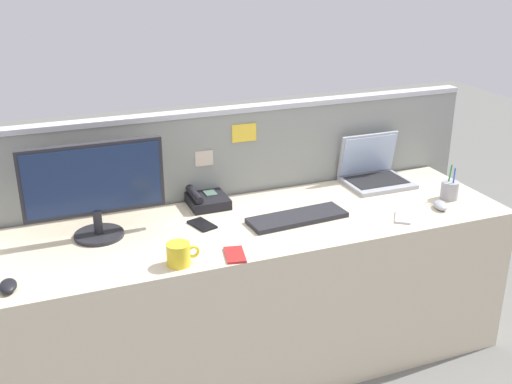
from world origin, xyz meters
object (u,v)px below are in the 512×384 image
(keyboard_main, at_px, (297,218))
(computer_mouse_right_hand, at_px, (8,286))
(laptop, at_px, (373,171))
(computer_mouse_left_hand, at_px, (441,205))
(desktop_monitor, at_px, (94,185))
(pen_cup, at_px, (450,190))
(cell_phone_silver_slab, at_px, (403,217))
(cell_phone_red_case, at_px, (235,255))
(coffee_mug, at_px, (179,254))
(desk_phone, at_px, (206,200))
(cell_phone_black_slab, at_px, (202,225))

(keyboard_main, bearing_deg, computer_mouse_right_hand, -175.68)
(laptop, bearing_deg, computer_mouse_left_hand, -75.58)
(desktop_monitor, distance_m, pen_cup, 1.63)
(pen_cup, relative_size, cell_phone_silver_slab, 1.34)
(keyboard_main, xyz_separation_m, computer_mouse_left_hand, (0.66, -0.12, 0.01))
(computer_mouse_left_hand, bearing_deg, cell_phone_red_case, -154.85)
(desktop_monitor, relative_size, keyboard_main, 1.28)
(laptop, xyz_separation_m, computer_mouse_left_hand, (0.11, -0.41, -0.04))
(cell_phone_silver_slab, bearing_deg, coffee_mug, -141.66)
(desktop_monitor, bearing_deg, computer_mouse_right_hand, -137.56)
(laptop, bearing_deg, desk_phone, 178.83)
(computer_mouse_left_hand, bearing_deg, desk_phone, 176.43)
(laptop, bearing_deg, keyboard_main, -152.69)
(computer_mouse_right_hand, height_order, pen_cup, pen_cup)
(computer_mouse_right_hand, distance_m, computer_mouse_left_hand, 1.85)
(computer_mouse_right_hand, relative_size, cell_phone_red_case, 0.75)
(computer_mouse_right_hand, bearing_deg, desk_phone, 30.77)
(pen_cup, bearing_deg, computer_mouse_right_hand, -176.20)
(desk_phone, relative_size, cell_phone_silver_slab, 1.56)
(laptop, xyz_separation_m, computer_mouse_right_hand, (-1.74, -0.46, -0.04))
(cell_phone_black_slab, xyz_separation_m, coffee_mug, (-0.18, -0.30, 0.04))
(laptop, relative_size, computer_mouse_right_hand, 3.17)
(computer_mouse_left_hand, relative_size, coffee_mug, 0.78)
(desktop_monitor, distance_m, laptop, 1.40)
(laptop, relative_size, cell_phone_red_case, 2.38)
(desktop_monitor, distance_m, cell_phone_silver_slab, 1.33)
(desktop_monitor, relative_size, cell_phone_silver_slab, 4.45)
(computer_mouse_right_hand, height_order, cell_phone_red_case, computer_mouse_right_hand)
(desktop_monitor, height_order, cell_phone_black_slab, desktop_monitor)
(desk_phone, bearing_deg, computer_mouse_left_hand, -23.56)
(desktop_monitor, bearing_deg, laptop, 5.38)
(computer_mouse_left_hand, height_order, cell_phone_black_slab, computer_mouse_left_hand)
(desk_phone, bearing_deg, cell_phone_red_case, -94.81)
(cell_phone_silver_slab, bearing_deg, pen_cup, 54.52)
(laptop, relative_size, computer_mouse_left_hand, 3.17)
(desk_phone, distance_m, computer_mouse_left_hand, 1.07)
(desk_phone, xyz_separation_m, cell_phone_silver_slab, (0.77, -0.46, -0.02))
(desk_phone, bearing_deg, coffee_mug, -117.02)
(desktop_monitor, bearing_deg, computer_mouse_left_hand, -10.66)
(desktop_monitor, xyz_separation_m, computer_mouse_left_hand, (1.49, -0.28, -0.21))
(desktop_monitor, xyz_separation_m, desk_phone, (0.51, 0.15, -0.20))
(desk_phone, relative_size, coffee_mug, 1.55)
(desk_phone, distance_m, cell_phone_red_case, 0.52)
(pen_cup, distance_m, cell_phone_silver_slab, 0.35)
(cell_phone_black_slab, bearing_deg, cell_phone_silver_slab, -33.88)
(pen_cup, distance_m, coffee_mug, 1.37)
(coffee_mug, bearing_deg, cell_phone_black_slab, 59.36)
(desktop_monitor, xyz_separation_m, cell_phone_silver_slab, (1.27, -0.31, -0.22))
(desk_phone, bearing_deg, desktop_monitor, -163.71)
(cell_phone_red_case, distance_m, coffee_mug, 0.22)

